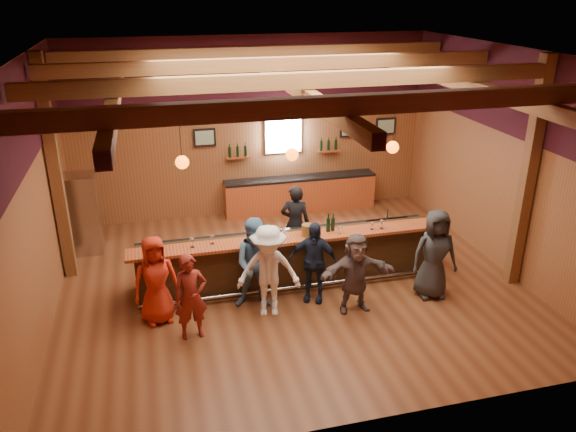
# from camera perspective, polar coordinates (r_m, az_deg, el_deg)

# --- Properties ---
(room) EXTENTS (9.04, 9.00, 4.52)m
(room) POSITION_cam_1_polar(r_m,az_deg,el_deg) (10.30, 0.34, 9.10)
(room) COLOR brown
(room) RESTS_ON ground
(bar_counter) EXTENTS (6.30, 1.07, 1.11)m
(bar_counter) POSITION_cam_1_polar(r_m,az_deg,el_deg) (11.32, 0.27, -4.15)
(bar_counter) COLOR black
(bar_counter) RESTS_ON ground
(back_bar_cabinet) EXTENTS (4.00, 0.52, 0.95)m
(back_bar_cabinet) POSITION_cam_1_polar(r_m,az_deg,el_deg) (14.79, 1.25, 2.24)
(back_bar_cabinet) COLOR #983C1B
(back_bar_cabinet) RESTS_ON ground
(window) EXTENTS (0.95, 0.09, 0.95)m
(window) POSITION_cam_1_polar(r_m,az_deg,el_deg) (14.43, -0.48, 8.28)
(window) COLOR silver
(window) RESTS_ON room
(framed_pictures) EXTENTS (5.35, 0.05, 0.45)m
(framed_pictures) POSITION_cam_1_polar(r_m,az_deg,el_deg) (14.64, 2.86, 8.66)
(framed_pictures) COLOR black
(framed_pictures) RESTS_ON room
(wine_shelves) EXTENTS (3.00, 0.18, 0.30)m
(wine_shelves) POSITION_cam_1_polar(r_m,az_deg,el_deg) (14.48, -0.41, 6.57)
(wine_shelves) COLOR #983C1B
(wine_shelves) RESTS_ON room
(pendant_lights) EXTENTS (4.24, 0.24, 1.37)m
(pendant_lights) POSITION_cam_1_polar(r_m,az_deg,el_deg) (10.38, 0.41, 6.32)
(pendant_lights) COLOR black
(pendant_lights) RESTS_ON room
(stainless_fridge) EXTENTS (0.70, 0.70, 1.80)m
(stainless_fridge) POSITION_cam_1_polar(r_m,az_deg,el_deg) (13.21, -20.09, 0.23)
(stainless_fridge) COLOR silver
(stainless_fridge) RESTS_ON ground
(customer_orange) EXTENTS (0.89, 0.67, 1.64)m
(customer_orange) POSITION_cam_1_polar(r_m,az_deg,el_deg) (10.12, -13.29, -6.36)
(customer_orange) COLOR red
(customer_orange) RESTS_ON ground
(customer_redvest) EXTENTS (0.60, 0.43, 1.54)m
(customer_redvest) POSITION_cam_1_polar(r_m,az_deg,el_deg) (9.60, -9.85, -8.10)
(customer_redvest) COLOR maroon
(customer_redvest) RESTS_ON ground
(customer_denim) EXTENTS (0.99, 0.86, 1.76)m
(customer_denim) POSITION_cam_1_polar(r_m,az_deg,el_deg) (10.29, -3.15, -4.84)
(customer_denim) COLOR #5784AF
(customer_denim) RESTS_ON ground
(customer_white) EXTENTS (1.25, 0.88, 1.75)m
(customer_white) POSITION_cam_1_polar(r_m,az_deg,el_deg) (10.03, -1.98, -5.62)
(customer_white) COLOR white
(customer_white) RESTS_ON ground
(customer_navy) EXTENTS (1.02, 0.76, 1.60)m
(customer_navy) POSITION_cam_1_polar(r_m,az_deg,el_deg) (10.52, 2.60, -4.67)
(customer_navy) COLOR #1A2135
(customer_navy) RESTS_ON ground
(customer_brown) EXTENTS (1.42, 0.45, 1.53)m
(customer_brown) POSITION_cam_1_polar(r_m,az_deg,el_deg) (10.28, 6.88, -5.75)
(customer_brown) COLOR #63504F
(customer_brown) RESTS_ON ground
(customer_dark) EXTENTS (0.93, 0.66, 1.77)m
(customer_dark) POSITION_cam_1_polar(r_m,az_deg,el_deg) (10.97, 14.66, -3.77)
(customer_dark) COLOR #2A2B2D
(customer_dark) RESTS_ON ground
(bartender) EXTENTS (0.72, 0.57, 1.72)m
(bartender) POSITION_cam_1_polar(r_m,az_deg,el_deg) (11.99, 0.74, -0.78)
(bartender) COLOR black
(bartender) RESTS_ON ground
(ice_bucket) EXTENTS (0.21, 0.21, 0.23)m
(ice_bucket) POSITION_cam_1_polar(r_m,az_deg,el_deg) (10.78, 1.96, -1.45)
(ice_bucket) COLOR brown
(ice_bucket) RESTS_ON bar_counter
(bottle_a) EXTENTS (0.08, 0.08, 0.35)m
(bottle_a) POSITION_cam_1_polar(r_m,az_deg,el_deg) (11.04, 4.59, -0.82)
(bottle_a) COLOR black
(bottle_a) RESTS_ON bar_counter
(bottle_b) EXTENTS (0.08, 0.08, 0.36)m
(bottle_b) POSITION_cam_1_polar(r_m,az_deg,el_deg) (10.99, 4.11, -0.87)
(bottle_b) COLOR black
(bottle_b) RESTS_ON bar_counter
(glass_a) EXTENTS (0.08, 0.08, 0.18)m
(glass_a) POSITION_cam_1_polar(r_m,az_deg,el_deg) (10.35, -13.80, -3.11)
(glass_a) COLOR silver
(glass_a) RESTS_ON bar_counter
(glass_b) EXTENTS (0.09, 0.09, 0.19)m
(glass_b) POSITION_cam_1_polar(r_m,az_deg,el_deg) (10.45, -9.71, -2.46)
(glass_b) COLOR silver
(glass_b) RESTS_ON bar_counter
(glass_c) EXTENTS (0.08, 0.08, 0.19)m
(glass_c) POSITION_cam_1_polar(r_m,az_deg,el_deg) (10.54, -7.72, -2.16)
(glass_c) COLOR silver
(glass_c) RESTS_ON bar_counter
(glass_d) EXTENTS (0.08, 0.08, 0.18)m
(glass_d) POSITION_cam_1_polar(r_m,az_deg,el_deg) (10.58, -3.51, -1.91)
(glass_d) COLOR silver
(glass_d) RESTS_ON bar_counter
(glass_e) EXTENTS (0.09, 0.09, 0.20)m
(glass_e) POSITION_cam_1_polar(r_m,az_deg,el_deg) (10.69, -0.86, -1.53)
(glass_e) COLOR silver
(glass_e) RESTS_ON bar_counter
(glass_f) EXTENTS (0.08, 0.08, 0.17)m
(glass_f) POSITION_cam_1_polar(r_m,az_deg,el_deg) (10.90, 5.31, -1.24)
(glass_f) COLOR silver
(glass_f) RESTS_ON bar_counter
(glass_g) EXTENTS (0.07, 0.07, 0.16)m
(glass_g) POSITION_cam_1_polar(r_m,az_deg,el_deg) (11.18, 8.55, -0.81)
(glass_g) COLOR silver
(glass_g) RESTS_ON bar_counter
(glass_h) EXTENTS (0.09, 0.09, 0.20)m
(glass_h) POSITION_cam_1_polar(r_m,az_deg,el_deg) (11.24, 9.52, -0.61)
(glass_h) COLOR silver
(glass_h) RESTS_ON bar_counter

